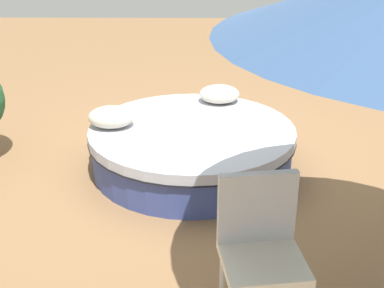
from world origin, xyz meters
name	(u,v)px	position (x,y,z in m)	size (l,w,h in m)	color
ground_plane	(192,168)	(0.00, 0.00, 0.00)	(16.00, 16.00, 0.00)	olive
round_bed	(192,147)	(0.00, 0.00, 0.24)	(2.11, 2.11, 0.46)	#38478C
throw_pillow_0	(219,94)	(-0.30, -0.77, 0.56)	(0.46, 0.40, 0.19)	beige
throw_pillow_1	(111,117)	(0.82, -0.02, 0.57)	(0.47, 0.38, 0.21)	beige
patio_chair	(260,239)	(-0.47, 2.11, 0.56)	(0.59, 0.57, 0.98)	#B7B7BC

